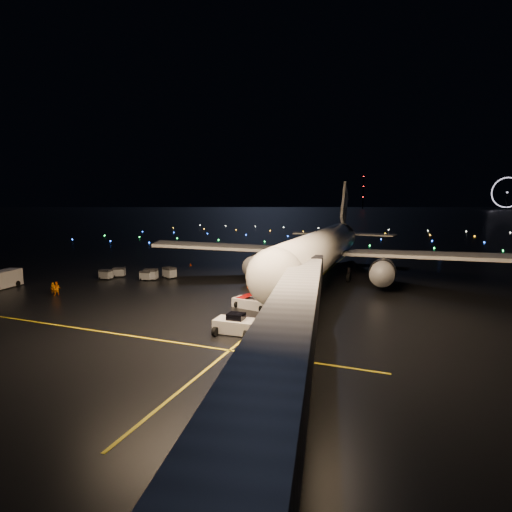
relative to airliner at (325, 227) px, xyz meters
The scene contains 23 objects.
ground 274.89m from the airliner, 92.67° to the left, with size 2000.00×2000.00×0.00m, color black.
lane_centre 13.50m from the airliner, 94.37° to the right, with size 0.25×80.00×0.02m, color yellow.
lane_cross 40.63m from the airliner, 116.61° to the right, with size 60.00×0.25×0.02m, color yellow.
jet_bridge 50.92m from the airliner, 80.98° to the right, with size 14.00×58.00×6.60m, color gray, non-canonical shape.
airliner is the anchor object (origin of this frame).
pushback_tug 32.15m from the airliner, 93.91° to the right, with size 4.08×2.14×1.94m, color silver.
belt_loader 23.45m from the airliner, 100.21° to the right, with size 7.19×1.96×3.49m, color silver, non-canonical shape.
service_truck 49.53m from the airliner, 149.11° to the right, with size 2.23×7.06×2.60m, color silver.
crew_a 41.62m from the airliner, 142.36° to the right, with size 0.56×0.37×1.55m, color orange.
crew_b 40.88m from the airliner, 140.26° to the right, with size 0.91×0.71×1.87m, color orange.
crew_c 26.94m from the airliner, 158.24° to the right, with size 0.99×0.41×1.70m, color orange.
safety_cone_0 16.88m from the airliner, 126.47° to the right, with size 0.46×0.46×0.52m, color #FB470C.
safety_cone_1 11.43m from the airliner, 168.32° to the left, with size 0.42×0.42×0.48m, color #FB470C.
safety_cone_2 13.86m from the airliner, 165.82° to the right, with size 0.48×0.48×0.55m, color #FB470C.
safety_cone_3 28.37m from the airliner, behind, with size 0.49×0.49×0.56m, color #FB470C.
ferris_wheel 712.25m from the airliner, 77.25° to the left, with size 50.00×4.00×52.00m, color black, non-canonical shape.
radio_mast 718.55m from the airliner, 95.82° to the left, with size 1.80×1.80×64.00m, color black.
taxiway_lights 81.89m from the airliner, 99.04° to the left, with size 164.00×92.00×0.36m, color black, non-canonical shape.
baggage_cart_0 30.08m from the airliner, 154.52° to the right, with size 1.78×1.25×1.52m, color gray.
baggage_cart_1 26.75m from the airliner, 158.06° to the right, with size 2.06×1.44×1.75m, color gray.
baggage_cart_2 29.39m from the airliner, 154.98° to the right, with size 2.06×1.44×1.75m, color gray.
baggage_cart_3 36.62m from the airliner, 156.59° to the right, with size 1.84×1.29×1.57m, color gray.
baggage_cart_4 35.18m from the airliner, 160.18° to the right, with size 1.83×1.28×1.56m, color gray.
Camera 1 is at (25.77, -39.37, 12.46)m, focal length 28.00 mm.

